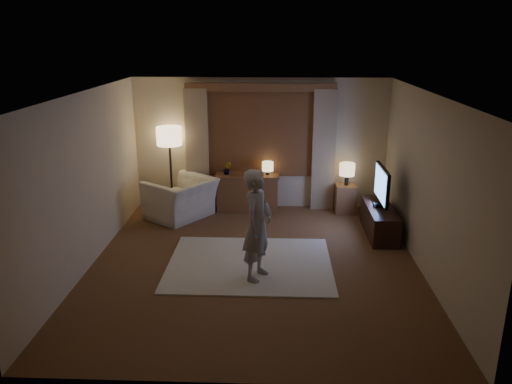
# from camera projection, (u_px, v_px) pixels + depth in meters

# --- Properties ---
(room) EXTENTS (5.04, 5.54, 2.64)m
(room) POSITION_uv_depth(u_px,v_px,m) (256.00, 172.00, 7.75)
(room) COLOR brown
(room) RESTS_ON ground
(rug) EXTENTS (2.50, 2.00, 0.02)m
(rug) POSITION_uv_depth(u_px,v_px,m) (250.00, 264.00, 7.68)
(rug) COLOR beige
(rug) RESTS_ON floor
(sideboard) EXTENTS (1.20, 0.40, 0.70)m
(sideboard) POSITION_uv_depth(u_px,v_px,m) (248.00, 193.00, 9.96)
(sideboard) COLOR brown
(sideboard) RESTS_ON floor
(picture_frame) EXTENTS (0.16, 0.02, 0.20)m
(picture_frame) POSITION_uv_depth(u_px,v_px,m) (247.00, 172.00, 9.83)
(picture_frame) COLOR brown
(picture_frame) RESTS_ON sideboard
(plant) EXTENTS (0.17, 0.13, 0.30)m
(plant) POSITION_uv_depth(u_px,v_px,m) (227.00, 169.00, 9.83)
(plant) COLOR #999999
(plant) RESTS_ON sideboard
(table_lamp_sideboard) EXTENTS (0.22, 0.22, 0.30)m
(table_lamp_sideboard) POSITION_uv_depth(u_px,v_px,m) (268.00, 167.00, 9.78)
(table_lamp_sideboard) COLOR black
(table_lamp_sideboard) RESTS_ON sideboard
(floor_lamp) EXTENTS (0.49, 0.49, 1.68)m
(floor_lamp) POSITION_uv_depth(u_px,v_px,m) (169.00, 141.00, 9.70)
(floor_lamp) COLOR black
(floor_lamp) RESTS_ON floor
(armchair) EXTENTS (1.51, 1.54, 0.76)m
(armchair) POSITION_uv_depth(u_px,v_px,m) (181.00, 199.00, 9.53)
(armchair) COLOR beige
(armchair) RESTS_ON floor
(side_table) EXTENTS (0.40, 0.40, 0.56)m
(side_table) POSITION_uv_depth(u_px,v_px,m) (345.00, 199.00, 9.86)
(side_table) COLOR brown
(side_table) RESTS_ON floor
(table_lamp_side) EXTENTS (0.30, 0.30, 0.44)m
(table_lamp_side) POSITION_uv_depth(u_px,v_px,m) (347.00, 170.00, 9.69)
(table_lamp_side) COLOR black
(table_lamp_side) RESTS_ON side_table
(tv_stand) EXTENTS (0.45, 1.40, 0.50)m
(tv_stand) POSITION_uv_depth(u_px,v_px,m) (379.00, 220.00, 8.79)
(tv_stand) COLOR black
(tv_stand) RESTS_ON floor
(tv) EXTENTS (0.24, 0.99, 0.71)m
(tv) POSITION_uv_depth(u_px,v_px,m) (382.00, 185.00, 8.60)
(tv) COLOR black
(tv) RESTS_ON tv_stand
(person) EXTENTS (0.58, 0.69, 1.61)m
(person) POSITION_uv_depth(u_px,v_px,m) (257.00, 225.00, 7.00)
(person) COLOR #ADA7A0
(person) RESTS_ON rug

